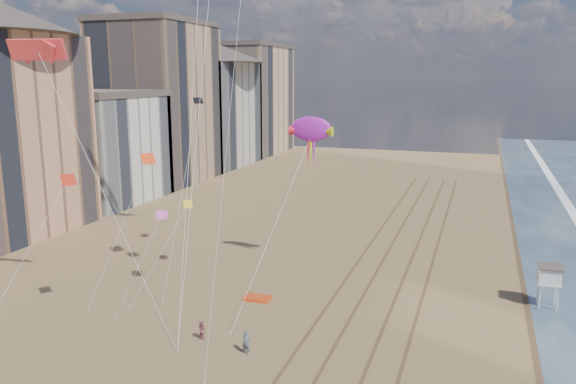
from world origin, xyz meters
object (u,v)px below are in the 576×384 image
Objects in this scene: kite_flyer_a at (246,342)px; kite_flyer_b at (201,331)px; show_kite at (311,129)px; lifeguard_stand at (549,276)px; grounded_kite at (257,298)px.

kite_flyer_a is 1.23× the size of kite_flyer_b.
show_kite reaches higher than kite_flyer_b.
lifeguard_stand is 2.52× the size of kite_flyer_b.
kite_flyer_b reaches higher than grounded_kite.
grounded_kite is 1.27× the size of kite_flyer_a.
kite_flyer_b is at bearing -102.32° from show_kite.
kite_flyer_a is 4.08m from kite_flyer_b.
kite_flyer_b is at bearing -148.85° from lifeguard_stand.
lifeguard_stand is at bearing 46.27° from kite_flyer_b.
kite_flyer_a reaches higher than grounded_kite.
kite_flyer_a is (0.50, -16.80, -13.34)m from show_kite.
kite_flyer_a is at bearing -74.10° from grounded_kite.
kite_flyer_a is at bearing -88.28° from show_kite.
kite_flyer_b is at bearing -98.50° from grounded_kite.
lifeguard_stand is 28.83m from kite_flyer_b.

